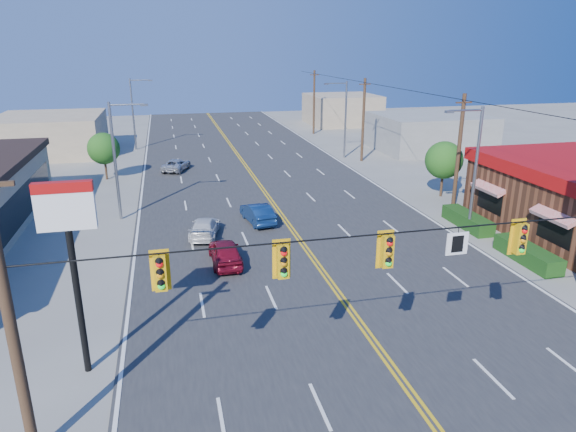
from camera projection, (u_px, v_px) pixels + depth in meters
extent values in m
plane|color=gray|center=(410.00, 393.00, 17.76)|extent=(160.00, 160.00, 0.00)
cube|color=#2D2D30|center=(282.00, 216.00, 36.21)|extent=(20.00, 120.00, 0.06)
cylinder|color=#47301E|center=(9.00, 319.00, 13.69)|extent=(0.32, 0.32, 9.00)
cylinder|color=black|center=(424.00, 230.00, 15.87)|extent=(24.00, 0.05, 0.05)
cube|color=white|center=(457.00, 244.00, 16.31)|extent=(0.75, 0.04, 0.75)
cube|color=#D89E0C|center=(160.00, 273.00, 14.28)|extent=(0.55, 0.34, 1.25)
cube|color=#D89E0C|center=(283.00, 261.00, 15.05)|extent=(0.55, 0.34, 1.25)
cube|color=#D89E0C|center=(387.00, 251.00, 15.78)|extent=(0.55, 0.34, 1.25)
cube|color=#D89E0C|center=(520.00, 238.00, 16.82)|extent=(0.55, 0.34, 1.25)
cube|color=#194214|center=(495.00, 236.00, 31.23)|extent=(1.20, 9.00, 0.90)
cylinder|color=black|center=(78.00, 297.00, 18.07)|extent=(0.24, 0.24, 6.00)
cube|color=white|center=(66.00, 211.00, 17.06)|extent=(1.90, 0.30, 1.30)
cylinder|color=gray|center=(475.00, 172.00, 31.85)|extent=(0.20, 0.20, 8.00)
cylinder|color=gray|center=(466.00, 110.00, 30.41)|extent=(2.20, 0.12, 0.12)
cube|color=gray|center=(449.00, 112.00, 30.18)|extent=(0.50, 0.25, 0.15)
cylinder|color=gray|center=(345.00, 120.00, 54.00)|extent=(0.20, 0.20, 8.00)
cylinder|color=gray|center=(337.00, 83.00, 52.56)|extent=(2.20, 0.12, 0.12)
cube|color=gray|center=(326.00, 84.00, 52.33)|extent=(0.50, 0.25, 0.15)
cylinder|color=gray|center=(115.00, 163.00, 34.37)|extent=(0.20, 0.20, 8.00)
cylinder|color=gray|center=(127.00, 105.00, 33.42)|extent=(2.20, 0.12, 0.12)
cube|color=gray|center=(144.00, 105.00, 33.68)|extent=(0.50, 0.25, 0.15)
cylinder|color=gray|center=(133.00, 115.00, 58.37)|extent=(0.20, 0.20, 8.00)
cylinder|color=gray|center=(140.00, 80.00, 57.41)|extent=(2.20, 0.12, 0.12)
cube|color=gray|center=(150.00, 80.00, 57.67)|extent=(0.50, 0.25, 0.15)
cylinder|color=#47301E|center=(458.00, 155.00, 35.75)|extent=(0.28, 0.28, 8.40)
cylinder|color=#47301E|center=(363.00, 120.00, 52.36)|extent=(0.28, 0.28, 8.40)
cylinder|color=#47301E|center=(314.00, 103.00, 68.97)|extent=(0.28, 0.28, 8.40)
cylinder|color=#47301E|center=(442.00, 183.00, 40.72)|extent=(0.20, 0.20, 2.10)
sphere|color=#235B19|center=(444.00, 160.00, 40.12)|extent=(2.94, 2.94, 2.94)
cylinder|color=#47301E|center=(106.00, 168.00, 45.95)|extent=(0.20, 0.20, 2.00)
sphere|color=#235B19|center=(104.00, 149.00, 45.38)|extent=(2.80, 2.80, 2.80)
cube|color=gray|center=(430.00, 132.00, 58.91)|extent=(12.00, 10.00, 4.00)
cube|color=tan|center=(51.00, 134.00, 56.98)|extent=(11.00, 12.00, 4.20)
cube|color=tan|center=(342.00, 109.00, 78.49)|extent=(10.00, 10.00, 4.40)
imported|color=maroon|center=(225.00, 253.00, 28.01)|extent=(1.64, 3.94, 1.34)
imported|color=navy|center=(258.00, 214.00, 34.61)|extent=(1.95, 4.13, 1.31)
imported|color=silver|center=(205.00, 228.00, 32.13)|extent=(2.44, 4.26, 1.16)
imported|color=#BBBCC1|center=(176.00, 165.00, 49.11)|extent=(3.20, 4.45, 1.12)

